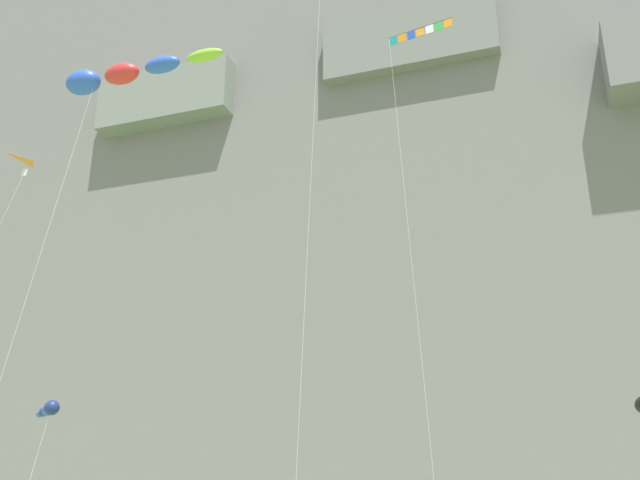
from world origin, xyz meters
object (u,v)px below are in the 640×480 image
at_px(kite_banner_mid_right, 420,48).
at_px(kite_windsock_far_left, 118,75).
at_px(kite_delta_upper_right, 29,174).
at_px(kite_windsock_near_cliff, 48,410).

distance_m(kite_banner_mid_right, kite_windsock_far_left, 21.27).
bearing_deg(kite_banner_mid_right, kite_windsock_far_left, -116.43).
distance_m(kite_windsock_far_left, kite_delta_upper_right, 24.73).
xyz_separation_m(kite_windsock_near_cliff, kite_windsock_far_left, (19.80, -22.50, 8.60)).
xyz_separation_m(kite_windsock_near_cliff, kite_delta_upper_right, (1.60, -6.86, 14.59)).
relative_size(kite_banner_mid_right, kite_windsock_near_cliff, 3.19).
relative_size(kite_windsock_near_cliff, kite_delta_upper_right, 0.39).
relative_size(kite_windsock_far_left, kite_delta_upper_right, 0.75).
xyz_separation_m(kite_banner_mid_right, kite_windsock_far_left, (-8.24, -16.59, -10.45)).
bearing_deg(kite_banner_mid_right, kite_windsock_near_cliff, 168.09).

